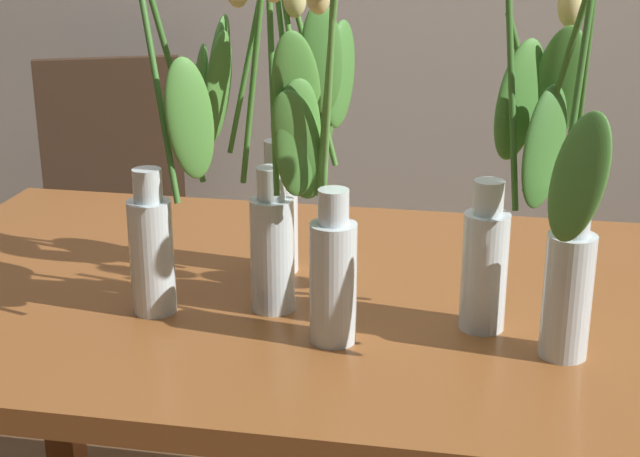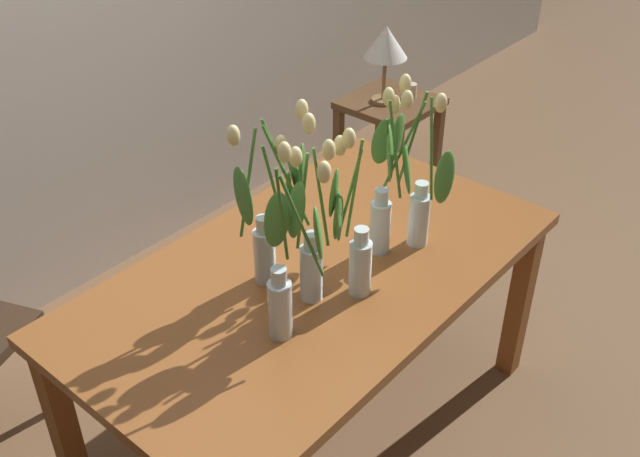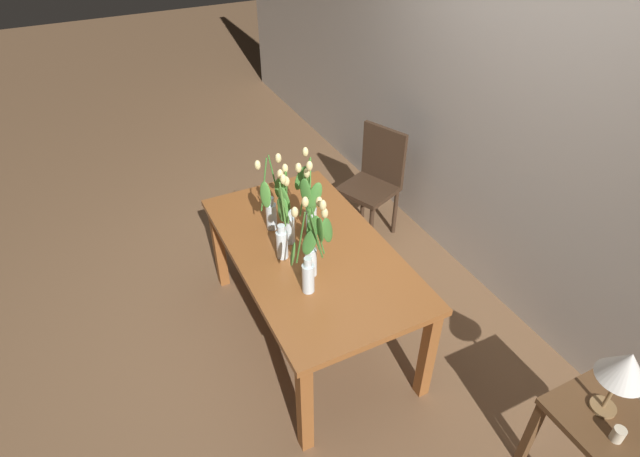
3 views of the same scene
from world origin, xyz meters
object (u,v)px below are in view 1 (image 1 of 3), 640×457
tulip_vase_3 (505,213)px  dining_chair (116,208)px  dining_table (351,343)px  tulip_vase_4 (268,200)px  tulip_vase_2 (164,198)px  tulip_vase_5 (325,217)px  tulip_vase_0 (563,206)px  tulip_vase_1 (287,140)px

tulip_vase_3 → dining_chair: size_ratio=0.60×
dining_table → tulip_vase_3: size_ratio=2.85×
tulip_vase_4 → dining_chair: tulip_vase_4 is taller
dining_table → tulip_vase_4: (-0.12, -0.10, 0.27)m
tulip_vase_3 → tulip_vase_4: tulip_vase_3 is taller
tulip_vase_2 → tulip_vase_5: bearing=-7.7°
tulip_vase_0 → tulip_vase_5: tulip_vase_0 is taller
tulip_vase_3 → tulip_vase_1: bearing=157.3°
dining_chair → tulip_vase_3: bearing=-45.3°
tulip_vase_0 → tulip_vase_2: (-0.58, 0.02, -0.03)m
tulip_vase_2 → tulip_vase_0: bearing=-2.3°
tulip_vase_2 → tulip_vase_3: size_ratio=1.01×
tulip_vase_1 → tulip_vase_2: size_ratio=1.03×
dining_chair → dining_table: bearing=-49.8°
tulip_vase_3 → tulip_vase_4: (-0.35, -0.00, -0.00)m
dining_chair → tulip_vase_0: bearing=-44.9°
tulip_vase_2 → tulip_vase_3: tulip_vase_2 is taller
tulip_vase_1 → tulip_vase_5: bearing=-64.5°
tulip_vase_3 → dining_chair: 1.55m
tulip_vase_0 → tulip_vase_5: bearing=-178.0°
tulip_vase_5 → tulip_vase_4: bearing=145.5°
tulip_vase_1 → tulip_vase_4: bearing=-88.6°
tulip_vase_1 → tulip_vase_2: (-0.15, -0.19, -0.05)m
tulip_vase_2 → tulip_vase_1: bearing=51.7°
tulip_vase_1 → tulip_vase_3: (0.35, -0.15, -0.06)m
dining_table → tulip_vase_5: bearing=-95.0°
tulip_vase_0 → tulip_vase_3: 0.10m
tulip_vase_5 → dining_chair: tulip_vase_5 is taller
tulip_vase_3 → tulip_vase_0: bearing=-38.3°
tulip_vase_3 → tulip_vase_5: bearing=-164.0°
tulip_vase_1 → tulip_vase_3: size_ratio=1.04×
dining_table → tulip_vase_3: tulip_vase_3 is taller
tulip_vase_2 → dining_chair: (-0.56, 1.10, -0.40)m
tulip_vase_0 → tulip_vase_1: tulip_vase_1 is taller
tulip_vase_2 → dining_chair: bearing=116.7°
tulip_vase_0 → tulip_vase_2: bearing=177.7°
tulip_vase_0 → tulip_vase_4: (-0.43, 0.06, -0.03)m
tulip_vase_3 → tulip_vase_4: size_ratio=1.05×
dining_chair → tulip_vase_1: bearing=-52.6°
tulip_vase_4 → tulip_vase_5: 0.12m
tulip_vase_2 → tulip_vase_5: tulip_vase_2 is taller
tulip_vase_5 → tulip_vase_2: bearing=172.3°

